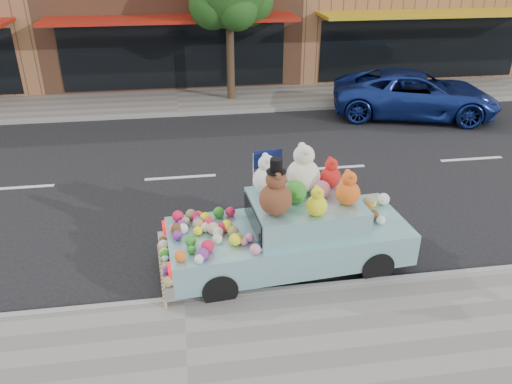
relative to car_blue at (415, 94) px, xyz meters
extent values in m
plane|color=black|center=(-7.98, -3.84, -0.76)|extent=(120.00, 120.00, 0.00)
cube|color=gray|center=(-7.98, -10.34, -0.70)|extent=(60.00, 3.00, 0.12)
cube|color=gray|center=(-7.98, 2.66, -0.70)|extent=(60.00, 3.00, 0.12)
cube|color=gray|center=(-7.98, -8.84, -0.70)|extent=(60.00, 0.12, 0.13)
cube|color=gray|center=(-7.98, 1.16, -0.70)|extent=(60.00, 0.12, 0.13)
cube|color=black|center=(-7.98, 4.14, 0.64)|extent=(8.50, 0.06, 2.40)
cube|color=#A21B0E|center=(-7.98, 3.26, 2.14)|extent=(9.00, 1.80, 0.12)
cube|color=black|center=(2.02, 4.14, 0.64)|extent=(8.50, 0.06, 2.40)
cube|color=gold|center=(2.02, 3.26, 2.14)|extent=(9.00, 1.80, 0.12)
cylinder|color=#38281C|center=(-5.98, 2.66, 0.84)|extent=(0.28, 0.28, 3.20)
sphere|color=#183F12|center=(-5.28, 2.96, 2.76)|extent=(1.80, 1.80, 1.80)
sphere|color=#183F12|center=(-6.58, 2.46, 2.66)|extent=(1.60, 1.60, 1.60)
sphere|color=#183F12|center=(-5.78, 2.06, 2.56)|extent=(1.40, 1.40, 1.40)
imported|color=navy|center=(0.00, 0.00, 0.00)|extent=(5.96, 3.95, 1.52)
cylinder|color=black|center=(-4.60, -8.69, -0.46)|extent=(0.61, 0.25, 0.60)
cylinder|color=black|center=(-4.73, -7.13, -0.46)|extent=(0.61, 0.25, 0.60)
cylinder|color=black|center=(-7.39, -8.91, -0.46)|extent=(0.61, 0.25, 0.60)
cylinder|color=black|center=(-7.52, -7.36, -0.46)|extent=(0.61, 0.25, 0.60)
cube|color=#86BFC9|center=(-6.06, -8.02, -0.21)|extent=(4.42, 2.04, 0.60)
cube|color=#86BFC9|center=(-5.76, -8.00, 0.34)|extent=(2.02, 1.65, 0.50)
cube|color=silver|center=(-8.27, -8.20, -0.36)|extent=(0.30, 1.79, 0.26)
cube|color=red|center=(-8.17, -8.88, -0.04)|extent=(0.08, 0.28, 0.16)
cube|color=red|center=(-8.28, -7.52, -0.04)|extent=(0.08, 0.28, 0.16)
cube|color=black|center=(-6.71, -8.08, 0.34)|extent=(0.15, 1.30, 0.40)
sphere|color=#5C301A|center=(-6.38, -8.40, 0.87)|extent=(0.55, 0.55, 0.55)
sphere|color=#5C301A|center=(-6.38, -8.40, 1.22)|extent=(0.34, 0.34, 0.34)
sphere|color=#5C301A|center=(-6.38, -8.52, 1.33)|extent=(0.13, 0.13, 0.13)
sphere|color=#5C301A|center=(-6.38, -8.28, 1.33)|extent=(0.13, 0.13, 0.13)
cylinder|color=black|center=(-6.38, -8.40, 1.37)|extent=(0.32, 0.32, 0.02)
cylinder|color=black|center=(-6.38, -8.40, 1.48)|extent=(0.21, 0.21, 0.22)
sphere|color=beige|center=(-5.74, -7.65, 0.90)|extent=(0.61, 0.61, 0.61)
sphere|color=beige|center=(-5.74, -7.65, 1.29)|extent=(0.38, 0.38, 0.38)
sphere|color=beige|center=(-5.74, -7.78, 1.41)|extent=(0.14, 0.14, 0.14)
sphere|color=beige|center=(-5.74, -7.51, 1.41)|extent=(0.14, 0.14, 0.14)
sphere|color=#EE5416|center=(-5.09, -8.25, 0.80)|extent=(0.42, 0.42, 0.42)
sphere|color=#EE5416|center=(-5.09, -8.25, 1.07)|extent=(0.26, 0.26, 0.26)
sphere|color=#EE5416|center=(-5.09, -8.34, 1.16)|extent=(0.10, 0.10, 0.10)
sphere|color=#EE5416|center=(-5.09, -8.15, 1.16)|extent=(0.10, 0.10, 0.10)
sphere|color=red|center=(-5.20, -7.55, 0.78)|extent=(0.39, 0.39, 0.39)
sphere|color=red|center=(-5.20, -7.55, 1.04)|extent=(0.24, 0.24, 0.24)
sphere|color=red|center=(-5.20, -7.64, 1.11)|extent=(0.09, 0.09, 0.09)
sphere|color=red|center=(-5.20, -7.47, 1.11)|extent=(0.09, 0.09, 0.09)
sphere|color=white|center=(-6.40, -7.60, 0.84)|extent=(0.50, 0.50, 0.50)
sphere|color=white|center=(-6.40, -7.60, 1.16)|extent=(0.31, 0.31, 0.31)
sphere|color=white|center=(-6.40, -7.71, 1.26)|extent=(0.12, 0.12, 0.12)
sphere|color=white|center=(-6.40, -7.49, 1.26)|extent=(0.12, 0.12, 0.12)
sphere|color=yellow|center=(-5.72, -8.55, 0.77)|extent=(0.35, 0.35, 0.35)
sphere|color=yellow|center=(-5.72, -8.55, 1.00)|extent=(0.22, 0.22, 0.22)
sphere|color=yellow|center=(-5.72, -8.62, 1.07)|extent=(0.08, 0.08, 0.08)
sphere|color=yellow|center=(-5.72, -8.47, 1.07)|extent=(0.08, 0.08, 0.08)
sphere|color=#2A7E22|center=(-5.96, -8.02, 0.77)|extent=(0.40, 0.40, 0.40)
sphere|color=pink|center=(-5.47, -7.93, 0.74)|extent=(0.32, 0.32, 0.32)
sphere|color=red|center=(-7.68, -7.57, 0.18)|extent=(0.18, 0.18, 0.18)
sphere|color=red|center=(-8.02, -7.54, 0.20)|extent=(0.21, 0.21, 0.21)
sphere|color=pink|center=(-6.93, -8.51, 0.16)|extent=(0.13, 0.13, 0.13)
sphere|color=olive|center=(-7.66, -7.88, 0.19)|extent=(0.21, 0.21, 0.21)
sphere|color=silver|center=(-7.70, -8.92, 0.17)|extent=(0.15, 0.15, 0.15)
sphere|color=red|center=(-7.23, -8.03, 0.19)|extent=(0.20, 0.20, 0.20)
sphere|color=#553218|center=(-8.04, -7.98, 0.19)|extent=(0.21, 0.21, 0.21)
sphere|color=#6B2A81|center=(-7.95, -7.80, 0.17)|extent=(0.16, 0.16, 0.16)
sphere|color=#F15C16|center=(-7.99, -8.82, 0.18)|extent=(0.19, 0.19, 0.19)
sphere|color=#2A7E22|center=(-7.82, -8.40, 0.19)|extent=(0.19, 0.19, 0.19)
sphere|color=#FEF81C|center=(-7.68, -8.07, 0.17)|extent=(0.16, 0.16, 0.16)
sphere|color=olive|center=(-7.16, -7.96, 0.17)|extent=(0.15, 0.15, 0.15)
sphere|color=#6B2A81|center=(-7.66, -7.74, 0.18)|extent=(0.18, 0.18, 0.18)
sphere|color=pink|center=(-6.78, -8.80, 0.18)|extent=(0.18, 0.18, 0.18)
sphere|color=#FEF81C|center=(-7.52, -7.68, 0.19)|extent=(0.21, 0.21, 0.21)
sphere|color=red|center=(-7.05, -7.49, 0.18)|extent=(0.18, 0.18, 0.18)
sphere|color=olive|center=(-7.78, -7.49, 0.18)|extent=(0.19, 0.19, 0.19)
sphere|color=red|center=(-7.54, -8.62, 0.20)|extent=(0.22, 0.22, 0.22)
sphere|color=#2A7E22|center=(-7.27, -7.51, 0.19)|extent=(0.21, 0.21, 0.21)
sphere|color=#6B2A81|center=(-8.04, -8.17, 0.17)|extent=(0.17, 0.17, 0.17)
sphere|color=silver|center=(-7.93, -7.97, 0.18)|extent=(0.18, 0.18, 0.18)
sphere|color=pink|center=(-8.09, -7.95, 0.18)|extent=(0.18, 0.18, 0.18)
sphere|color=olive|center=(-7.88, -7.72, 0.17)|extent=(0.17, 0.17, 0.17)
sphere|color=#F15C16|center=(-7.65, -7.55, 0.18)|extent=(0.18, 0.18, 0.18)
sphere|color=beige|center=(-7.36, -8.39, 0.18)|extent=(0.17, 0.17, 0.17)
sphere|color=olive|center=(-7.08, -8.21, 0.19)|extent=(0.19, 0.19, 0.19)
sphere|color=red|center=(-7.46, -7.92, 0.20)|extent=(0.22, 0.22, 0.22)
sphere|color=#2A7E22|center=(-7.81, -8.64, 0.16)|extent=(0.15, 0.15, 0.15)
sphere|color=#FEF81C|center=(-7.17, -8.02, 0.20)|extent=(0.22, 0.22, 0.22)
sphere|color=beige|center=(-7.34, -8.18, 0.18)|extent=(0.19, 0.19, 0.19)
sphere|color=#6B2A81|center=(-7.64, -8.82, 0.19)|extent=(0.20, 0.20, 0.20)
sphere|color=beige|center=(-7.54, -7.98, 0.18)|extent=(0.18, 0.18, 0.18)
sphere|color=olive|center=(-7.02, -8.41, 0.18)|extent=(0.17, 0.17, 0.17)
sphere|color=pink|center=(-6.82, -8.42, 0.17)|extent=(0.16, 0.16, 0.16)
sphere|color=#FEF81C|center=(-7.07, -8.49, 0.20)|extent=(0.22, 0.22, 0.22)
sphere|color=#D8A88C|center=(-7.41, -8.08, 0.21)|extent=(0.22, 0.22, 0.22)
sphere|color=silver|center=(-8.27, -8.30, -0.17)|extent=(0.12, 0.12, 0.12)
sphere|color=olive|center=(-8.30, -7.87, -0.17)|extent=(0.13, 0.13, 0.13)
sphere|color=#553218|center=(-8.31, -7.75, -0.16)|extent=(0.14, 0.14, 0.14)
sphere|color=beige|center=(-8.30, -7.93, -0.14)|extent=(0.18, 0.18, 0.18)
sphere|color=#FEF81C|center=(-8.28, -8.18, -0.14)|extent=(0.17, 0.17, 0.17)
sphere|color=#2A7E22|center=(-8.27, -8.25, -0.14)|extent=(0.17, 0.17, 0.17)
sphere|color=#6B2A81|center=(-8.24, -8.65, -0.16)|extent=(0.14, 0.14, 0.14)
sphere|color=olive|center=(-8.21, -9.01, -0.15)|extent=(0.17, 0.17, 0.17)
sphere|color=olive|center=(-8.24, -8.60, -0.15)|extent=(0.16, 0.16, 0.16)
sphere|color=silver|center=(-4.40, -8.19, 0.17)|extent=(0.16, 0.16, 0.16)
sphere|color=#553218|center=(-4.48, -8.02, 0.19)|extent=(0.20, 0.20, 0.20)
sphere|color=olive|center=(-4.38, -7.53, 0.22)|extent=(0.26, 0.26, 0.26)
sphere|color=#2A7E22|center=(-4.28, -7.39, 0.18)|extent=(0.17, 0.17, 0.17)
sphere|color=#F15C16|center=(-4.40, -7.59, 0.17)|extent=(0.17, 0.17, 0.17)
sphere|color=#FEF81C|center=(-4.35, -7.55, 0.20)|extent=(0.21, 0.21, 0.21)
sphere|color=silver|center=(-4.08, -7.49, 0.21)|extent=(0.24, 0.24, 0.24)
sphere|color=pink|center=(-4.69, -7.47, 0.21)|extent=(0.24, 0.24, 0.24)
cylinder|color=#997A54|center=(-8.28, -9.06, -0.60)|extent=(0.06, 0.06, 0.17)
sphere|color=#997A54|center=(-8.28, -9.06, -0.50)|extent=(0.07, 0.07, 0.07)
cylinder|color=#997A54|center=(-8.29, -8.95, -0.60)|extent=(0.06, 0.06, 0.17)
sphere|color=#997A54|center=(-8.29, -8.95, -0.50)|extent=(0.07, 0.07, 0.07)
cylinder|color=#997A54|center=(-8.30, -8.85, -0.60)|extent=(0.06, 0.06, 0.17)
sphere|color=#997A54|center=(-8.30, -8.85, -0.50)|extent=(0.07, 0.07, 0.07)
cylinder|color=#997A54|center=(-8.31, -8.74, -0.60)|extent=(0.06, 0.06, 0.17)
sphere|color=#997A54|center=(-8.31, -8.74, -0.50)|extent=(0.07, 0.07, 0.07)
cylinder|color=#997A54|center=(-8.32, -8.63, -0.60)|extent=(0.06, 0.06, 0.17)
sphere|color=#997A54|center=(-8.32, -8.63, -0.50)|extent=(0.07, 0.07, 0.07)
cylinder|color=#997A54|center=(-8.33, -8.53, -0.60)|extent=(0.06, 0.06, 0.17)
sphere|color=#997A54|center=(-8.33, -8.53, -0.50)|extent=(0.07, 0.07, 0.07)
cylinder|color=#997A54|center=(-8.34, -8.42, -0.60)|extent=(0.06, 0.06, 0.17)
sphere|color=#997A54|center=(-8.34, -8.42, -0.50)|extent=(0.07, 0.07, 0.07)
cylinder|color=#997A54|center=(-8.34, -8.32, -0.60)|extent=(0.06, 0.06, 0.17)
sphere|color=#997A54|center=(-8.34, -8.32, -0.50)|extent=(0.07, 0.07, 0.07)
cylinder|color=#997A54|center=(-8.35, -8.21, -0.60)|extent=(0.06, 0.06, 0.17)
sphere|color=#997A54|center=(-8.35, -8.21, -0.50)|extent=(0.07, 0.07, 0.07)
cylinder|color=#997A54|center=(-8.36, -8.10, -0.60)|extent=(0.06, 0.06, 0.17)
sphere|color=#997A54|center=(-8.36, -8.10, -0.50)|extent=(0.07, 0.07, 0.07)
cylinder|color=#997A54|center=(-8.37, -8.00, -0.60)|extent=(0.06, 0.06, 0.17)
sphere|color=#997A54|center=(-8.37, -8.00, -0.50)|extent=(0.07, 0.07, 0.07)
cylinder|color=#997A54|center=(-8.38, -7.89, -0.60)|extent=(0.06, 0.06, 0.17)
sphere|color=#997A54|center=(-8.38, -7.89, -0.50)|extent=(0.07, 0.07, 0.07)
cylinder|color=#997A54|center=(-8.39, -7.79, -0.60)|extent=(0.06, 0.06, 0.17)
sphere|color=#997A54|center=(-8.39, -7.79, -0.50)|extent=(0.07, 0.07, 0.07)
cylinder|color=#997A54|center=(-8.40, -7.68, -0.60)|extent=(0.06, 0.06, 0.17)
sphere|color=#997A54|center=(-8.40, -7.68, -0.50)|extent=(0.07, 0.07, 0.07)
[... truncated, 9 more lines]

